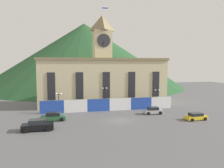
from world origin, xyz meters
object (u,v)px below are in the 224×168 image
object	(u,v)px
street_lamp_center	(59,98)
car_yellow_coupe	(196,117)
street_lamp_right	(105,94)
car_black_suv	(38,125)
street_lamp_left	(157,94)
car_silver_hatch	(153,111)
car_green_wagon	(53,117)

from	to	relation	value
street_lamp_center	car_yellow_coupe	xyz separation A→B (m)	(25.60, -12.59, -2.55)
street_lamp_right	car_black_suv	size ratio (longest dim) A/B	1.06
street_lamp_left	car_yellow_coupe	xyz separation A→B (m)	(2.27, -12.59, -2.71)
car_yellow_coupe	street_lamp_left	bearing A→B (deg)	-83.70
street_lamp_center	car_yellow_coupe	world-z (taller)	street_lamp_center
street_lamp_right	street_lamp_left	world-z (taller)	street_lamp_right
car_yellow_coupe	car_silver_hatch	bearing A→B (deg)	-51.34
street_lamp_center	street_lamp_right	size ratio (longest dim) A/B	0.81
car_silver_hatch	car_yellow_coupe	distance (m)	8.79
car_black_suv	street_lamp_center	bearing A→B (deg)	75.04
street_lamp_right	street_lamp_left	distance (m)	13.06
street_lamp_left	car_yellow_coupe	bearing A→B (deg)	-79.77
street_lamp_center	street_lamp_right	xyz separation A→B (m)	(10.28, 0.00, 0.63)
street_lamp_left	car_yellow_coupe	size ratio (longest dim) A/B	1.05
street_lamp_left	car_silver_hatch	size ratio (longest dim) A/B	1.15
car_silver_hatch	car_yellow_coupe	xyz separation A→B (m)	(5.95, -6.47, -0.07)
car_yellow_coupe	car_black_suv	bearing A→B (deg)	-2.81
car_green_wagon	car_yellow_coupe	world-z (taller)	car_green_wagon
car_green_wagon	car_yellow_coupe	xyz separation A→B (m)	(26.49, -5.34, -0.09)
street_lamp_right	car_yellow_coupe	distance (m)	20.08
street_lamp_left	car_silver_hatch	distance (m)	7.61
car_silver_hatch	street_lamp_left	bearing A→B (deg)	-119.32
car_black_suv	car_yellow_coupe	distance (m)	28.65
street_lamp_right	car_silver_hatch	bearing A→B (deg)	-33.15
street_lamp_left	car_yellow_coupe	distance (m)	13.08
car_silver_hatch	street_lamp_right	bearing A→B (deg)	-31.47
car_yellow_coupe	car_green_wagon	bearing A→B (deg)	-15.32
car_silver_hatch	car_yellow_coupe	world-z (taller)	car_silver_hatch
street_lamp_center	car_green_wagon	world-z (taller)	street_lamp_center
car_yellow_coupe	street_lamp_right	bearing A→B (deg)	-43.35
street_lamp_right	street_lamp_left	bearing A→B (deg)	-0.00
street_lamp_center	car_yellow_coupe	bearing A→B (deg)	-26.19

